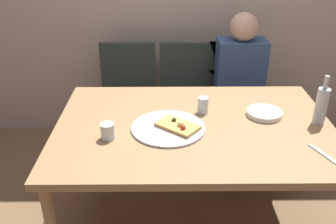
# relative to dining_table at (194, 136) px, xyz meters

# --- Properties ---
(dining_table) EXTENTS (1.53, 1.04, 0.75)m
(dining_table) POSITION_rel_dining_table_xyz_m (0.00, 0.00, 0.00)
(dining_table) COLOR #99754C
(dining_table) RESTS_ON ground_plane
(pizza_tray) EXTENTS (0.40, 0.40, 0.01)m
(pizza_tray) POSITION_rel_dining_table_xyz_m (-0.14, -0.05, 0.08)
(pizza_tray) COLOR #ADADB2
(pizza_tray) RESTS_ON dining_table
(pizza_slice_last) EXTENTS (0.25, 0.24, 0.05)m
(pizza_slice_last) POSITION_rel_dining_table_xyz_m (-0.09, -0.06, 0.10)
(pizza_slice_last) COLOR tan
(pizza_slice_last) RESTS_ON pizza_tray
(wine_bottle) EXTENTS (0.07, 0.07, 0.28)m
(wine_bottle) POSITION_rel_dining_table_xyz_m (0.69, 0.01, 0.18)
(wine_bottle) COLOR #B2BCC1
(wine_bottle) RESTS_ON dining_table
(tumbler_near) EXTENTS (0.06, 0.06, 0.10)m
(tumbler_near) POSITION_rel_dining_table_xyz_m (0.06, 0.14, 0.12)
(tumbler_near) COLOR silver
(tumbler_near) RESTS_ON dining_table
(tumbler_far) EXTENTS (0.07, 0.07, 0.08)m
(tumbler_far) POSITION_rel_dining_table_xyz_m (-0.46, -0.14, 0.11)
(tumbler_far) COLOR silver
(tumbler_far) RESTS_ON dining_table
(plate_stack) EXTENTS (0.20, 0.20, 0.03)m
(plate_stack) POSITION_rel_dining_table_xyz_m (0.41, 0.10, 0.09)
(plate_stack) COLOR white
(plate_stack) RESTS_ON dining_table
(table_knife) EXTENTS (0.10, 0.21, 0.01)m
(table_knife) POSITION_rel_dining_table_xyz_m (0.60, -0.32, 0.07)
(table_knife) COLOR #B7B7BC
(table_knife) RESTS_ON dining_table
(chair_left) EXTENTS (0.44, 0.44, 0.90)m
(chair_left) POSITION_rel_dining_table_xyz_m (-0.46, 0.92, -0.16)
(chair_left) COLOR #2D3833
(chair_left) RESTS_ON ground_plane
(chair_middle) EXTENTS (0.44, 0.44, 0.90)m
(chair_middle) POSITION_rel_dining_table_xyz_m (0.02, 0.92, -0.16)
(chair_middle) COLOR #2D3833
(chair_middle) RESTS_ON ground_plane
(chair_right) EXTENTS (0.44, 0.44, 0.90)m
(chair_right) POSITION_rel_dining_table_xyz_m (0.41, 0.92, -0.16)
(chair_right) COLOR #2D3833
(chair_right) RESTS_ON ground_plane
(guest_in_sweater) EXTENTS (0.36, 0.56, 1.17)m
(guest_in_sweater) POSITION_rel_dining_table_xyz_m (0.41, 0.77, -0.03)
(guest_in_sweater) COLOR navy
(guest_in_sweater) RESTS_ON ground_plane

